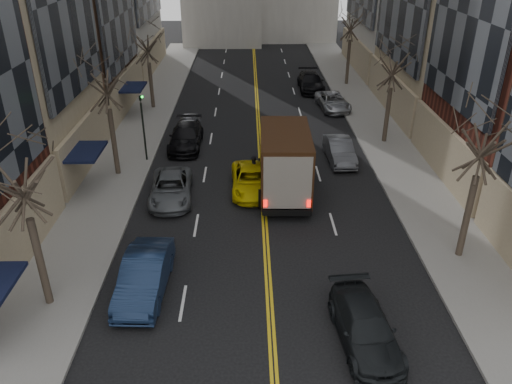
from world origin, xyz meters
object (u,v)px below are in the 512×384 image
ups_truck (284,161)px  pedestrian (254,169)px  taxi (251,180)px  observer_sedan (365,327)px

ups_truck → pedestrian: bearing=145.1°
taxi → pedestrian: 1.05m
observer_sedan → taxi: bearing=102.8°
pedestrian → taxi: bearing=157.7°
ups_truck → pedestrian: size_ratio=4.12×
ups_truck → observer_sedan: 12.12m
ups_truck → pedestrian: ups_truck is taller
taxi → observer_sedan: bearing=-73.6°
observer_sedan → ups_truck: bearing=94.6°
ups_truck → taxi: ups_truck is taller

